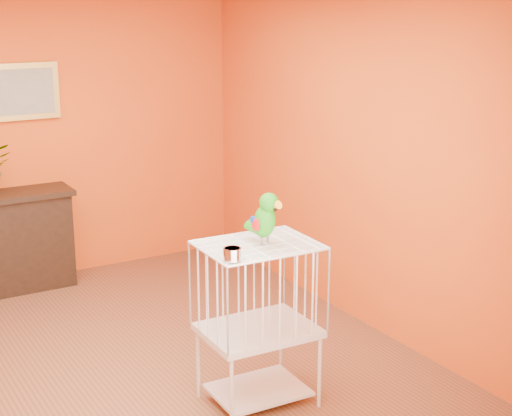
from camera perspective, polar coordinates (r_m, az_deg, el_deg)
ground at (r=5.72m, az=-9.42°, el=-11.74°), size 4.50×4.50×0.00m
room_shell at (r=5.20m, az=-10.18°, el=4.02°), size 4.50×4.50×4.50m
console_cabinet at (r=7.29m, az=-17.77°, el=-2.43°), size 1.21×0.43×0.90m
framed_picture at (r=7.27m, az=-16.51°, el=8.12°), size 0.62×0.04×0.50m
birdcage at (r=5.04m, az=0.16°, el=-8.30°), size 0.72×0.56×1.08m
feed_cup at (r=4.54m, az=-1.73°, el=-3.37°), size 0.11×0.11×0.07m
parrot at (r=4.81m, az=0.65°, el=-0.70°), size 0.17×0.30×0.33m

